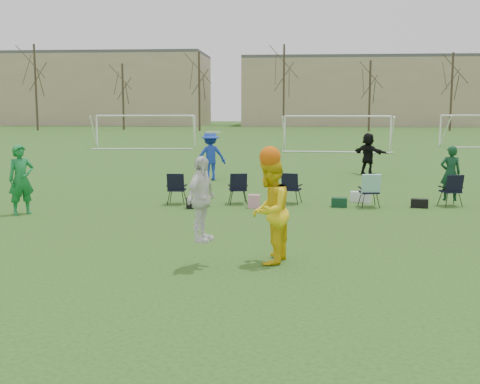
# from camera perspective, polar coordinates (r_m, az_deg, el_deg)

# --- Properties ---
(ground) EXTENTS (260.00, 260.00, 0.00)m
(ground) POSITION_cam_1_polar(r_m,az_deg,el_deg) (10.80, 1.38, -7.84)
(ground) COLOR #264B17
(ground) RESTS_ON ground
(fielder_green_near) EXTENTS (0.84, 0.82, 1.95)m
(fielder_green_near) POSITION_cam_1_polar(r_m,az_deg,el_deg) (17.75, -20.04, 1.11)
(fielder_green_near) COLOR #157835
(fielder_green_near) RESTS_ON ground
(fielder_blue) EXTENTS (1.47, 1.13, 2.00)m
(fielder_blue) POSITION_cam_1_polar(r_m,az_deg,el_deg) (24.78, -2.83, 3.45)
(fielder_blue) COLOR #1736B3
(fielder_blue) RESTS_ON ground
(fielder_black) EXTENTS (1.60, 1.62, 1.86)m
(fielder_black) POSITION_cam_1_polar(r_m,az_deg,el_deg) (27.47, 12.05, 3.57)
(fielder_black) COLOR black
(fielder_black) RESTS_ON ground
(center_contest) EXTENTS (2.08, 1.42, 2.53)m
(center_contest) POSITION_cam_1_polar(r_m,az_deg,el_deg) (11.30, 1.09, -1.36)
(center_contest) COLOR white
(center_contest) RESTS_ON ground
(sideline_setup) EXTENTS (9.00, 2.05, 1.82)m
(sideline_setup) POSITION_cam_1_polar(r_m,az_deg,el_deg) (18.56, 8.53, 0.42)
(sideline_setup) COLOR #103B21
(sideline_setup) RESTS_ON ground
(goal_left) EXTENTS (7.39, 0.76, 2.46)m
(goal_left) POSITION_cam_1_polar(r_m,az_deg,el_deg) (45.63, -8.94, 6.56)
(goal_left) COLOR white
(goal_left) RESTS_ON ground
(goal_mid) EXTENTS (7.40, 0.63, 2.46)m
(goal_mid) POSITION_cam_1_polar(r_m,az_deg,el_deg) (42.53, 9.20, 6.47)
(goal_mid) COLOR white
(goal_mid) RESTS_ON ground
(tree_line) EXTENTS (110.28, 3.28, 11.40)m
(tree_line) POSITION_cam_1_polar(r_m,az_deg,el_deg) (80.25, 4.33, 9.45)
(tree_line) COLOR #382B21
(tree_line) RESTS_ON ground
(building_row) EXTENTS (126.00, 16.00, 13.00)m
(building_row) POSITION_cam_1_polar(r_m,az_deg,el_deg) (106.60, 7.93, 9.50)
(building_row) COLOR tan
(building_row) RESTS_ON ground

